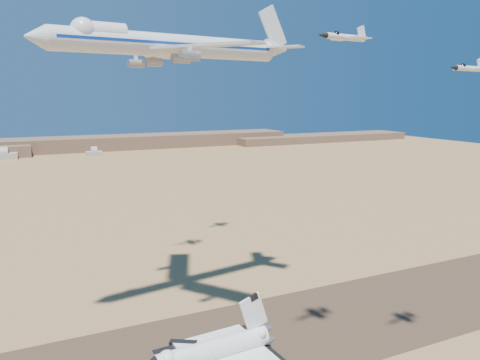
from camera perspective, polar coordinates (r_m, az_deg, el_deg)
name	(u,v)px	position (r m, az deg, el deg)	size (l,w,h in m)	color
ground	(195,355)	(144.90, -5.49, -20.47)	(1200.00, 1200.00, 0.00)	#A27C48
runway	(195,355)	(144.89, -5.49, -20.46)	(600.00, 50.00, 0.06)	#4B3725
ridgeline	(108,145)	(656.91, -15.85, 4.16)	(960.00, 90.00, 18.00)	brown
shuttle	(212,352)	(135.49, -3.40, -20.23)	(39.70, 26.10, 19.52)	white
carrier_747	(165,45)	(144.61, -9.16, 15.96)	(84.65, 64.66, 21.01)	silver
chase_jet_a	(345,37)	(115.76, 12.62, 16.65)	(15.54, 8.68, 3.89)	silver
chase_jet_b	(468,68)	(124.61, 26.07, 12.14)	(13.71, 7.69, 3.44)	silver
chase_jet_c	(171,45)	(191.92, -8.36, 15.97)	(15.46, 8.31, 3.85)	silver
chase_jet_d	(211,48)	(222.48, -3.59, 15.74)	(14.73, 8.61, 3.76)	silver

